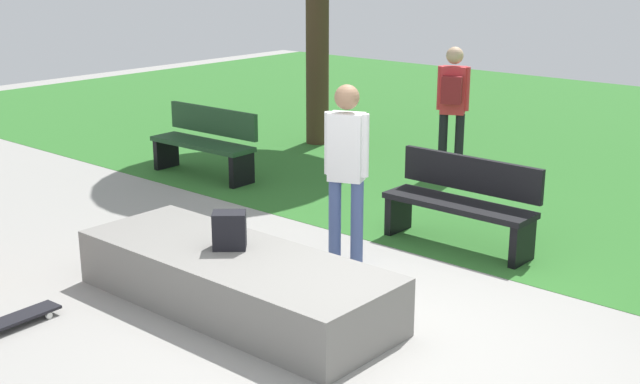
{
  "coord_description": "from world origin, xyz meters",
  "views": [
    {
      "loc": [
        3.69,
        -4.7,
        2.92
      ],
      "look_at": [
        -1.14,
        0.87,
        0.78
      ],
      "focal_mm": 46.5,
      "sensor_mm": 36.0,
      "label": 1
    }
  ],
  "objects": [
    {
      "name": "ground_plane",
      "position": [
        0.0,
        0.0,
        0.0
      ],
      "size": [
        28.0,
        28.0,
        0.0
      ],
      "primitive_type": "plane",
      "color": "gray"
    },
    {
      "name": "concrete_ledge",
      "position": [
        -1.14,
        -0.24,
        0.24
      ],
      "size": [
        2.95,
        1.07,
        0.49
      ],
      "primitive_type": "cube",
      "color": "gray",
      "rests_on": "ground_plane"
    },
    {
      "name": "backpack_on_ledge",
      "position": [
        -1.25,
        -0.18,
        0.65
      ],
      "size": [
        0.34,
        0.34,
        0.32
      ],
      "primitive_type": "cube",
      "rotation": [
        0.0,
        0.0,
        3.89
      ],
      "color": "black",
      "rests_on": "concrete_ledge"
    },
    {
      "name": "skater_watching",
      "position": [
        -1.03,
        1.12,
        1.04
      ],
      "size": [
        0.4,
        0.31,
        1.76
      ],
      "color": "#3F5184",
      "rests_on": "ground_plane"
    },
    {
      "name": "skateboard_by_ledge",
      "position": [
        -2.19,
        -1.7,
        0.06
      ],
      "size": [
        0.24,
        0.81,
        0.08
      ],
      "color": "black",
      "rests_on": "ground_plane"
    },
    {
      "name": "park_bench_by_oak",
      "position": [
        -4.58,
        2.5,
        0.48
      ],
      "size": [
        1.61,
        0.52,
        0.91
      ],
      "color": "#1E4223",
      "rests_on": "ground_plane"
    },
    {
      "name": "park_bench_near_path",
      "position": [
        -0.51,
        2.36,
        0.48
      ],
      "size": [
        1.6,
        0.47,
        0.91
      ],
      "color": "black",
      "rests_on": "ground_plane"
    },
    {
      "name": "pedestrian_with_backpack",
      "position": [
        -2.1,
        4.67,
        1.04
      ],
      "size": [
        0.42,
        0.43,
        1.73
      ],
      "color": "black",
      "rests_on": "ground_plane"
    }
  ]
}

